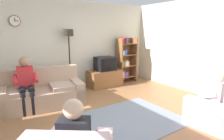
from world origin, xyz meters
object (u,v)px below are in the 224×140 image
(tv, at_px, (105,64))
(armchair_near_bookshelf, at_px, (216,112))
(tv_stand, at_px, (105,78))
(person_in_left_armchair, at_px, (77,139))
(couch, at_px, (42,93))
(person_on_couch, at_px, (26,81))
(bookshelf, at_px, (125,60))
(floor_lamp, at_px, (69,43))
(person_in_right_armchair, at_px, (213,95))

(tv, relative_size, armchair_near_bookshelf, 0.63)
(tv_stand, height_order, person_in_left_armchair, person_in_left_armchair)
(couch, height_order, person_on_couch, person_on_couch)
(bookshelf, bearing_deg, tv_stand, -175.40)
(person_on_couch, bearing_deg, couch, 17.23)
(bookshelf, height_order, floor_lamp, floor_lamp)
(tv, relative_size, person_in_right_armchair, 0.54)
(tv_stand, xyz_separation_m, tv, (-0.00, -0.02, 0.49))
(person_on_couch, bearing_deg, person_in_right_armchair, -43.34)
(person_on_couch, bearing_deg, floor_lamp, 29.97)
(floor_lamp, height_order, person_in_right_armchair, floor_lamp)
(couch, bearing_deg, tv_stand, 14.91)
(couch, xyz_separation_m, person_on_couch, (-0.35, -0.11, 0.39))
(armchair_near_bookshelf, bearing_deg, person_in_right_armchair, 95.98)
(tv_stand, height_order, armchair_near_bookshelf, armchair_near_bookshelf)
(tv, height_order, person_on_couch, person_on_couch)
(tv, relative_size, bookshelf, 0.38)
(couch, relative_size, person_in_left_armchair, 1.78)
(tv_stand, distance_m, tv, 0.49)
(armchair_near_bookshelf, bearing_deg, couch, 130.96)
(floor_lamp, bearing_deg, person_in_left_armchair, -110.55)
(couch, distance_m, armchair_near_bookshelf, 3.82)
(person_on_couch, height_order, person_in_right_armchair, person_on_couch)
(armchair_near_bookshelf, height_order, person_on_couch, person_on_couch)
(bookshelf, height_order, person_in_left_armchair, bookshelf)
(couch, relative_size, floor_lamp, 1.08)
(bookshelf, relative_size, person_on_couch, 1.28)
(couch, bearing_deg, tv, 14.30)
(tv_stand, relative_size, bookshelf, 0.69)
(person_in_right_armchair, bearing_deg, floor_lamp, 113.36)
(floor_lamp, relative_size, person_in_right_armchair, 1.65)
(tv_stand, height_order, floor_lamp, floor_lamp)
(couch, height_order, bookshelf, bookshelf)
(tv, bearing_deg, person_in_right_armchair, -83.98)
(tv_stand, height_order, tv, tv)
(couch, height_order, floor_lamp, floor_lamp)
(tv_stand, bearing_deg, person_on_couch, -164.76)
(floor_lamp, height_order, person_on_couch, floor_lamp)
(bookshelf, height_order, person_on_couch, bookshelf)
(tv, bearing_deg, tv_stand, 90.00)
(bookshelf, relative_size, armchair_near_bookshelf, 1.65)
(couch, bearing_deg, person_in_right_armchair, -48.25)
(person_in_left_armchair, bearing_deg, tv, 53.64)
(person_in_right_armchair, bearing_deg, armchair_near_bookshelf, -84.02)
(armchair_near_bookshelf, relative_size, person_on_couch, 0.77)
(floor_lamp, distance_m, armchair_near_bookshelf, 4.03)
(bookshelf, distance_m, person_in_right_armchair, 3.49)
(tv, relative_size, person_on_couch, 0.48)
(couch, bearing_deg, person_in_left_armchair, -95.86)
(tv, bearing_deg, bookshelf, 6.16)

